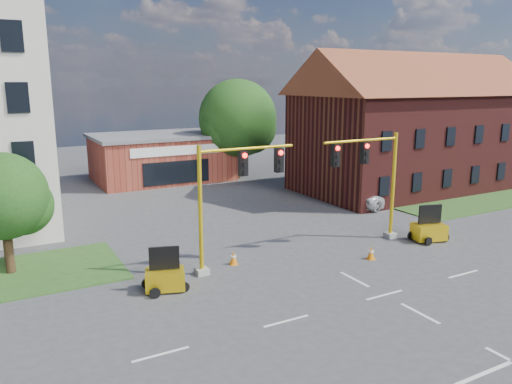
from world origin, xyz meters
TOP-DOWN VIEW (x-y plane):
  - ground at (0.00, 0.00)m, footprint 120.00×120.00m
  - grass_verge_ne at (18.00, 9.00)m, footprint 14.00×4.00m
  - lane_markings at (0.00, -3.00)m, footprint 60.00×36.00m
  - brick_shop at (0.00, 29.98)m, footprint 12.40×8.40m
  - townhouse_row at (18.00, 16.00)m, footprint 21.00×11.00m
  - tree_large at (6.87, 27.08)m, footprint 7.64×7.28m
  - tree_nw_front at (-13.79, 10.58)m, footprint 4.29×4.09m
  - signal_mast_west at (-4.36, 6.00)m, footprint 5.30×0.60m
  - signal_mast_east at (4.36, 6.00)m, footprint 5.30×0.60m
  - trailer_west at (-8.14, 5.05)m, footprint 1.95×1.59m
  - trailer_east at (7.53, 4.51)m, footprint 2.05×1.64m
  - cone_a at (-7.70, 5.49)m, footprint 0.40×0.40m
  - cone_b at (-4.08, 6.47)m, footprint 0.40×0.40m
  - cone_c at (2.51, 3.72)m, footprint 0.40×0.40m
  - cone_d at (7.97, 4.91)m, footprint 0.40×0.40m
  - pickup_white at (10.90, 12.35)m, footprint 5.85×3.60m

SIDE VIEW (x-z plane):
  - ground at x=0.00m, z-range 0.00..0.00m
  - lane_markings at x=0.00m, z-range 0.00..0.01m
  - grass_verge_ne at x=18.00m, z-range 0.00..0.08m
  - cone_a at x=-7.70m, z-range -0.01..0.69m
  - cone_b at x=-4.08m, z-range -0.01..0.69m
  - cone_c at x=2.51m, z-range -0.01..0.69m
  - cone_d at x=7.97m, z-range -0.01..0.69m
  - trailer_west at x=-8.14m, z-range -0.36..1.56m
  - trailer_east at x=7.53m, z-range -0.38..1.66m
  - pickup_white at x=10.90m, z-range 0.00..1.51m
  - brick_shop at x=0.00m, z-range 0.01..4.31m
  - tree_nw_front at x=-13.79m, z-range 0.71..6.57m
  - signal_mast_west at x=-4.36m, z-range 0.82..7.02m
  - signal_mast_east at x=4.36m, z-range 0.82..7.02m
  - tree_large at x=6.87m, z-range 0.79..10.11m
  - townhouse_row at x=18.00m, z-range 0.18..11.68m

